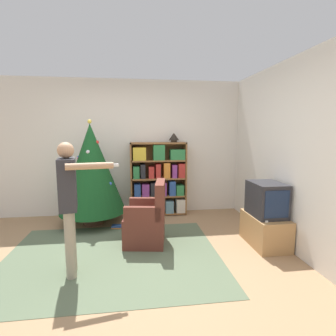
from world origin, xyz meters
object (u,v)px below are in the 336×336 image
bookshelf (159,180)px  christmas_tree (92,169)px  television (267,199)px  table_lamp (174,137)px  armchair (148,222)px  standing_person (69,198)px

bookshelf → christmas_tree: 1.29m
television → table_lamp: size_ratio=2.71×
bookshelf → table_lamp: 0.88m
television → armchair: bearing=171.0°
standing_person → bookshelf: bearing=139.6°
table_lamp → standing_person: bearing=-126.1°
television → armchair: (-1.67, 0.26, -0.35)m
standing_person → television: bearing=90.0°
standing_person → table_lamp: table_lamp is taller
christmas_tree → standing_person: christmas_tree is taller
bookshelf → standing_person: bearing=-120.6°
bookshelf → television: size_ratio=2.61×
christmas_tree → armchair: christmas_tree is taller
television → bookshelf: bearing=130.9°
christmas_tree → table_lamp: christmas_tree is taller
standing_person → table_lamp: (1.49, 2.04, 0.63)m
television → armchair: armchair is taller
bookshelf → christmas_tree: christmas_tree is taller
armchair → table_lamp: size_ratio=4.60×
television → standing_person: bearing=-170.2°
television → table_lamp: table_lamp is taller
bookshelf → standing_person: (-1.20, -2.03, 0.20)m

